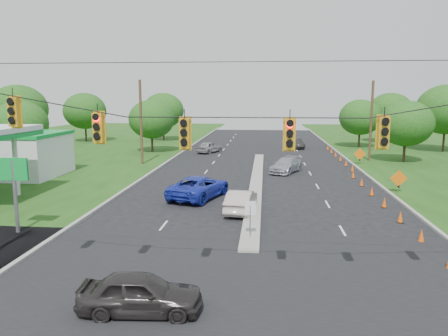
# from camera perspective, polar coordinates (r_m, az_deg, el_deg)

# --- Properties ---
(ground) EXTENTS (160.00, 160.00, 0.00)m
(ground) POSITION_cam_1_polar(r_m,az_deg,el_deg) (17.13, 2.65, -15.85)
(ground) COLOR black
(ground) RESTS_ON ground
(cross_street) EXTENTS (160.00, 14.00, 0.02)m
(cross_street) POSITION_cam_1_polar(r_m,az_deg,el_deg) (17.13, 2.65, -15.85)
(cross_street) COLOR black
(cross_street) RESTS_ON ground
(curb_left) EXTENTS (0.25, 110.00, 0.16)m
(curb_left) POSITION_cam_1_polar(r_m,az_deg,el_deg) (47.32, -7.83, 0.42)
(curb_left) COLOR gray
(curb_left) RESTS_ON ground
(curb_right) EXTENTS (0.25, 110.00, 0.16)m
(curb_right) POSITION_cam_1_polar(r_m,az_deg,el_deg) (47.01, 16.90, 0.04)
(curb_right) COLOR gray
(curb_right) RESTS_ON ground
(median) EXTENTS (1.00, 34.00, 0.18)m
(median) POSITION_cam_1_polar(r_m,az_deg,el_deg) (37.21, 4.25, -1.96)
(median) COLOR gray
(median) RESTS_ON ground
(median_sign) EXTENTS (0.55, 0.06, 2.05)m
(median_sign) POSITION_cam_1_polar(r_m,az_deg,el_deg) (22.27, 3.44, -5.83)
(median_sign) COLOR gray
(median_sign) RESTS_ON ground
(signal_span) EXTENTS (25.60, 0.32, 9.00)m
(signal_span) POSITION_cam_1_polar(r_m,az_deg,el_deg) (14.69, 2.40, 0.25)
(signal_span) COLOR #422D1C
(signal_span) RESTS_ON ground
(utility_pole_far_left) EXTENTS (0.28, 0.28, 9.00)m
(utility_pole_far_left) POSITION_cam_1_polar(r_m,az_deg,el_deg) (47.45, -10.78, 5.83)
(utility_pole_far_left) COLOR #422D1C
(utility_pole_far_left) RESTS_ON ground
(utility_pole_far_right) EXTENTS (0.28, 0.28, 9.00)m
(utility_pole_far_right) POSITION_cam_1_polar(r_m,az_deg,el_deg) (51.92, 18.66, 5.80)
(utility_pole_far_right) COLOR #422D1C
(utility_pole_far_right) RESTS_ON ground
(cone_1) EXTENTS (0.32, 0.32, 0.70)m
(cone_1) POSITION_cam_1_polar(r_m,az_deg,el_deg) (24.37, 24.38, -8.05)
(cone_1) COLOR #E4520D
(cone_1) RESTS_ON ground
(cone_2) EXTENTS (0.32, 0.32, 0.70)m
(cone_2) POSITION_cam_1_polar(r_m,az_deg,el_deg) (27.57, 22.04, -5.92)
(cone_2) COLOR #E4520D
(cone_2) RESTS_ON ground
(cone_3) EXTENTS (0.32, 0.32, 0.70)m
(cone_3) POSITION_cam_1_polar(r_m,az_deg,el_deg) (30.84, 20.21, -4.23)
(cone_3) COLOR #E4520D
(cone_3) RESTS_ON ground
(cone_4) EXTENTS (0.32, 0.32, 0.70)m
(cone_4) POSITION_cam_1_polar(r_m,az_deg,el_deg) (34.15, 18.74, -2.87)
(cone_4) COLOR #E4520D
(cone_4) RESTS_ON ground
(cone_5) EXTENTS (0.32, 0.32, 0.70)m
(cone_5) POSITION_cam_1_polar(r_m,az_deg,el_deg) (37.49, 17.54, -1.74)
(cone_5) COLOR #E4520D
(cone_5) RESTS_ON ground
(cone_6) EXTENTS (0.32, 0.32, 0.70)m
(cone_6) POSITION_cam_1_polar(r_m,az_deg,el_deg) (40.86, 16.53, -0.80)
(cone_6) COLOR #E4520D
(cone_6) RESTS_ON ground
(cone_7) EXTENTS (0.32, 0.32, 0.70)m
(cone_7) POSITION_cam_1_polar(r_m,az_deg,el_deg) (44.37, 16.44, -0.02)
(cone_7) COLOR #E4520D
(cone_7) RESTS_ON ground
(cone_8) EXTENTS (0.32, 0.32, 0.70)m
(cone_8) POSITION_cam_1_polar(r_m,az_deg,el_deg) (47.76, 15.65, 0.67)
(cone_8) COLOR #E4520D
(cone_8) RESTS_ON ground
(cone_9) EXTENTS (0.32, 0.32, 0.70)m
(cone_9) POSITION_cam_1_polar(r_m,az_deg,el_deg) (51.18, 14.97, 1.26)
(cone_9) COLOR #E4520D
(cone_9) RESTS_ON ground
(cone_10) EXTENTS (0.32, 0.32, 0.70)m
(cone_10) POSITION_cam_1_polar(r_m,az_deg,el_deg) (54.60, 14.38, 1.77)
(cone_10) COLOR #E4520D
(cone_10) RESTS_ON ground
(cone_11) EXTENTS (0.32, 0.32, 0.70)m
(cone_11) POSITION_cam_1_polar(r_m,az_deg,el_deg) (58.03, 13.85, 2.23)
(cone_11) COLOR #E4520D
(cone_11) RESTS_ON ground
(cone_12) EXTENTS (0.32, 0.32, 0.70)m
(cone_12) POSITION_cam_1_polar(r_m,az_deg,el_deg) (61.47, 13.39, 2.64)
(cone_12) COLOR #E4520D
(cone_12) RESTS_ON ground
(work_sign_1) EXTENTS (1.27, 0.58, 1.37)m
(work_sign_1) POSITION_cam_1_polar(r_m,az_deg,el_deg) (35.52, 21.86, -1.37)
(work_sign_1) COLOR black
(work_sign_1) RESTS_ON ground
(work_sign_2) EXTENTS (1.27, 0.58, 1.37)m
(work_sign_2) POSITION_cam_1_polar(r_m,az_deg,el_deg) (48.94, 17.31, 1.67)
(work_sign_2) COLOR black
(work_sign_2) RESTS_ON ground
(tree_2) EXTENTS (5.88, 5.88, 6.86)m
(tree_2) POSITION_cam_1_polar(r_m,az_deg,el_deg) (52.83, -25.05, 5.29)
(tree_2) COLOR black
(tree_2) RESTS_ON ground
(tree_3) EXTENTS (7.56, 7.56, 8.82)m
(tree_3) POSITION_cam_1_polar(r_m,az_deg,el_deg) (64.43, -25.26, 6.96)
(tree_3) COLOR black
(tree_3) RESTS_ON ground
(tree_4) EXTENTS (6.72, 6.72, 7.84)m
(tree_4) POSITION_cam_1_polar(r_m,az_deg,el_deg) (73.38, -17.73, 7.11)
(tree_4) COLOR black
(tree_4) RESTS_ON ground
(tree_5) EXTENTS (5.88, 5.88, 6.86)m
(tree_5) POSITION_cam_1_polar(r_m,az_deg,el_deg) (57.48, -9.44, 6.30)
(tree_5) COLOR black
(tree_5) RESTS_ON ground
(tree_6) EXTENTS (6.72, 6.72, 7.84)m
(tree_6) POSITION_cam_1_polar(r_m,az_deg,el_deg) (72.48, -7.95, 7.44)
(tree_6) COLOR black
(tree_6) RESTS_ON ground
(tree_9) EXTENTS (5.88, 5.88, 6.86)m
(tree_9) POSITION_cam_1_polar(r_m,az_deg,el_deg) (51.88, 22.69, 5.39)
(tree_9) COLOR black
(tree_9) RESTS_ON ground
(tree_10) EXTENTS (7.56, 7.56, 8.82)m
(tree_10) POSITION_cam_1_polar(r_m,az_deg,el_deg) (63.90, 27.03, 6.82)
(tree_10) COLOR black
(tree_10) RESTS_ON ground
(tree_11) EXTENTS (6.72, 6.72, 7.84)m
(tree_11) POSITION_cam_1_polar(r_m,az_deg,el_deg) (73.11, 20.90, 6.94)
(tree_11) COLOR black
(tree_11) RESTS_ON ground
(tree_12) EXTENTS (5.88, 5.88, 6.86)m
(tree_12) POSITION_cam_1_polar(r_m,az_deg,el_deg) (64.93, 17.36, 6.34)
(tree_12) COLOR black
(tree_12) RESTS_ON ground
(black_sedan) EXTENTS (4.29, 1.96, 1.43)m
(black_sedan) POSITION_cam_1_polar(r_m,az_deg,el_deg) (15.60, -10.85, -15.78)
(black_sedan) COLOR #2B2726
(black_sedan) RESTS_ON ground
(white_sedan) EXTENTS (1.99, 4.51, 1.44)m
(white_sedan) POSITION_cam_1_polar(r_m,az_deg,el_deg) (27.80, 2.26, -4.32)
(white_sedan) COLOR beige
(white_sedan) RESTS_ON ground
(blue_pickup) EXTENTS (4.42, 6.45, 1.64)m
(blue_pickup) POSITION_cam_1_polar(r_m,az_deg,el_deg) (31.59, -3.25, -2.47)
(blue_pickup) COLOR #1D2CAE
(blue_pickup) RESTS_ON ground
(silver_car_far) EXTENTS (3.77, 5.22, 1.40)m
(silver_car_far) POSITION_cam_1_polar(r_m,az_deg,el_deg) (42.54, 8.12, 0.36)
(silver_car_far) COLOR #9496A2
(silver_car_far) RESTS_ON ground
(silver_car_oncoming) EXTENTS (3.37, 4.64, 1.47)m
(silver_car_oncoming) POSITION_cam_1_polar(r_m,az_deg,el_deg) (56.86, -1.93, 2.75)
(silver_car_oncoming) COLOR gray
(silver_car_oncoming) RESTS_ON ground
(dark_car_receding) EXTENTS (2.35, 4.43, 1.39)m
(dark_car_receding) POSITION_cam_1_polar(r_m,az_deg,el_deg) (62.57, 9.38, 3.20)
(dark_car_receding) COLOR black
(dark_car_receding) RESTS_ON ground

